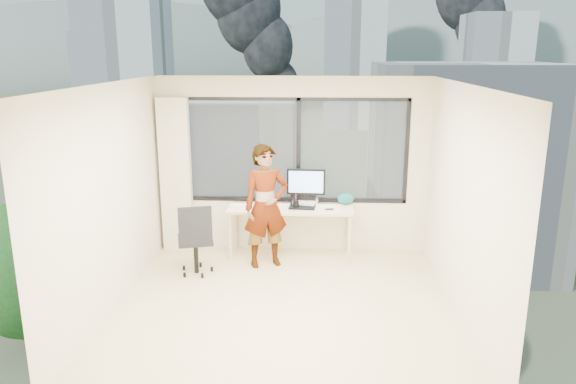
# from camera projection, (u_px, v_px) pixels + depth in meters

# --- Properties ---
(floor) EXTENTS (4.00, 4.00, 0.01)m
(floor) POSITION_uv_depth(u_px,v_px,m) (283.00, 307.00, 6.45)
(floor) COLOR #CEBE86
(floor) RESTS_ON ground
(ceiling) EXTENTS (4.00, 4.00, 0.01)m
(ceiling) POSITION_uv_depth(u_px,v_px,m) (283.00, 84.00, 5.79)
(ceiling) COLOR white
(ceiling) RESTS_ON ground
(wall_front) EXTENTS (4.00, 0.01, 2.60)m
(wall_front) POSITION_uv_depth(u_px,v_px,m) (266.00, 271.00, 4.19)
(wall_front) COLOR beige
(wall_front) RESTS_ON ground
(wall_left) EXTENTS (0.01, 4.00, 2.60)m
(wall_left) POSITION_uv_depth(u_px,v_px,m) (109.00, 199.00, 6.23)
(wall_left) COLOR beige
(wall_left) RESTS_ON ground
(wall_right) EXTENTS (0.01, 4.00, 2.60)m
(wall_right) POSITION_uv_depth(u_px,v_px,m) (463.00, 204.00, 6.01)
(wall_right) COLOR beige
(wall_right) RESTS_ON ground
(window_wall) EXTENTS (3.30, 0.16, 1.55)m
(window_wall) POSITION_uv_depth(u_px,v_px,m) (295.00, 150.00, 7.99)
(window_wall) COLOR black
(window_wall) RESTS_ON ground
(curtain) EXTENTS (0.45, 0.14, 2.30)m
(curtain) POSITION_uv_depth(u_px,v_px,m) (176.00, 175.00, 8.07)
(curtain) COLOR beige
(curtain) RESTS_ON floor
(desk) EXTENTS (1.80, 0.60, 0.75)m
(desk) POSITION_uv_depth(u_px,v_px,m) (291.00, 232.00, 7.96)
(desk) COLOR tan
(desk) RESTS_ON floor
(chair) EXTENTS (0.64, 0.64, 1.01)m
(chair) POSITION_uv_depth(u_px,v_px,m) (195.00, 238.00, 7.32)
(chair) COLOR black
(chair) RESTS_ON floor
(person) EXTENTS (0.74, 0.62, 1.72)m
(person) POSITION_uv_depth(u_px,v_px,m) (266.00, 206.00, 7.51)
(person) COLOR #2D2D33
(person) RESTS_ON floor
(monitor) EXTENTS (0.56, 0.14, 0.56)m
(monitor) POSITION_uv_depth(u_px,v_px,m) (306.00, 187.00, 7.88)
(monitor) COLOR black
(monitor) RESTS_ON desk
(game_console) EXTENTS (0.38, 0.34, 0.08)m
(game_console) POSITION_uv_depth(u_px,v_px,m) (305.00, 202.00, 8.01)
(game_console) COLOR white
(game_console) RESTS_ON desk
(laptop) EXTENTS (0.40, 0.42, 0.24)m
(laptop) POSITION_uv_depth(u_px,v_px,m) (302.00, 199.00, 7.82)
(laptop) COLOR black
(laptop) RESTS_ON desk
(cellphone) EXTENTS (0.13, 0.08, 0.01)m
(cellphone) POSITION_uv_depth(u_px,v_px,m) (329.00, 209.00, 7.75)
(cellphone) COLOR black
(cellphone) RESTS_ON desk
(pen_cup) EXTENTS (0.10, 0.10, 0.11)m
(pen_cup) POSITION_uv_depth(u_px,v_px,m) (296.00, 204.00, 7.81)
(pen_cup) COLOR black
(pen_cup) RESTS_ON desk
(handbag) EXTENTS (0.27, 0.19, 0.18)m
(handbag) POSITION_uv_depth(u_px,v_px,m) (346.00, 198.00, 7.98)
(handbag) COLOR #0C484C
(handbag) RESTS_ON desk
(exterior_ground) EXTENTS (400.00, 400.00, 0.04)m
(exterior_ground) POSITION_uv_depth(u_px,v_px,m) (317.00, 126.00, 125.91)
(exterior_ground) COLOR #515B3D
(exterior_ground) RESTS_ON ground
(near_bldg_a) EXTENTS (16.00, 12.00, 14.00)m
(near_bldg_a) POSITION_uv_depth(u_px,v_px,m) (182.00, 198.00, 37.69)
(near_bldg_a) COLOR beige
(near_bldg_a) RESTS_ON exterior_ground
(near_bldg_b) EXTENTS (14.00, 13.00, 16.00)m
(near_bldg_b) POSITION_uv_depth(u_px,v_px,m) (461.00, 164.00, 44.03)
(near_bldg_b) COLOR beige
(near_bldg_b) RESTS_ON exterior_ground
(far_tower_a) EXTENTS (14.00, 14.00, 28.00)m
(far_tower_a) POSITION_uv_depth(u_px,v_px,m) (127.00, 67.00, 100.12)
(far_tower_a) COLOR silver
(far_tower_a) RESTS_ON exterior_ground
(far_tower_b) EXTENTS (13.00, 13.00, 30.00)m
(far_tower_b) POSITION_uv_depth(u_px,v_px,m) (353.00, 59.00, 121.69)
(far_tower_b) COLOR silver
(far_tower_b) RESTS_ON exterior_ground
(far_tower_c) EXTENTS (15.00, 15.00, 26.00)m
(far_tower_c) POSITION_uv_depth(u_px,v_px,m) (493.00, 66.00, 139.52)
(far_tower_c) COLOR silver
(far_tower_c) RESTS_ON exterior_ground
(far_tower_d) EXTENTS (16.00, 14.00, 22.00)m
(far_tower_d) POSITION_uv_depth(u_px,v_px,m) (108.00, 72.00, 155.37)
(far_tower_d) COLOR silver
(far_tower_d) RESTS_ON exterior_ground
(hill_a) EXTENTS (288.00, 216.00, 90.00)m
(hill_a) POSITION_uv_depth(u_px,v_px,m) (118.00, 80.00, 325.62)
(hill_a) COLOR slate
(hill_a) RESTS_ON exterior_ground
(hill_b) EXTENTS (300.00, 220.00, 96.00)m
(hill_b) POSITION_uv_depth(u_px,v_px,m) (492.00, 81.00, 313.72)
(hill_b) COLOR slate
(hill_b) RESTS_ON exterior_ground
(tree_a) EXTENTS (7.00, 7.00, 8.00)m
(tree_a) POSITION_uv_depth(u_px,v_px,m) (30.00, 284.00, 31.09)
(tree_a) COLOR #1C501A
(tree_a) RESTS_ON exterior_ground
(tree_b) EXTENTS (7.60, 7.60, 9.00)m
(tree_b) POSITION_uv_depth(u_px,v_px,m) (391.00, 319.00, 26.02)
(tree_b) COLOR #1C501A
(tree_b) RESTS_ON exterior_ground
(tree_c) EXTENTS (8.40, 8.40, 10.00)m
(tree_c) POSITION_uv_depth(u_px,v_px,m) (572.00, 196.00, 46.17)
(tree_c) COLOR #1C501A
(tree_c) RESTS_ON exterior_ground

